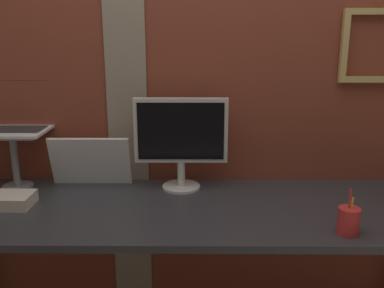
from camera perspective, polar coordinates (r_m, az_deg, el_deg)
The scene contains 8 objects.
brick_wall_back at distance 2.07m, azimuth -1.85°, elevation 9.21°, with size 3.70×0.16×2.49m.
desk at distance 1.83m, azimuth -0.02°, elevation -10.36°, with size 2.24×0.69×0.73m.
monitor at distance 1.93m, azimuth -1.53°, elevation 1.14°, with size 0.43×0.18×0.43m.
laptop_stand at distance 2.13m, azimuth -23.14°, elevation -0.93°, with size 0.28×0.22×0.27m.
laptop at distance 2.16m, azimuth -22.81°, elevation 3.58°, with size 0.32×0.30×0.25m.
whiteboard_panel at distance 2.06m, azimuth -13.69°, elevation -2.33°, with size 0.38×0.02×0.25m, color white.
pen_cup at distance 1.66m, azimuth 20.59°, elevation -9.77°, with size 0.08×0.08×0.18m.
paper_clutter_stack at distance 1.96m, azimuth -23.72°, elevation -7.04°, with size 0.20×0.14×0.05m, color silver.
Camera 1 is at (0.08, -1.66, 1.45)m, focal length 39.06 mm.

